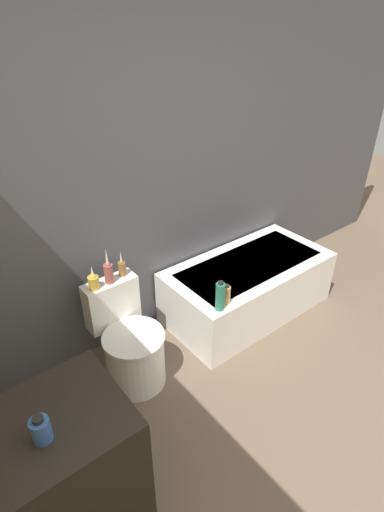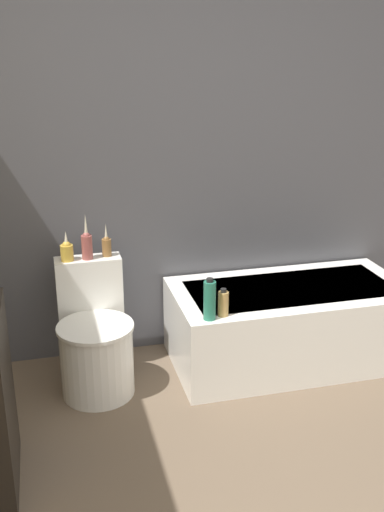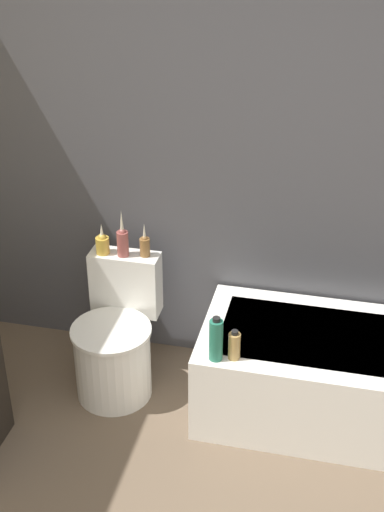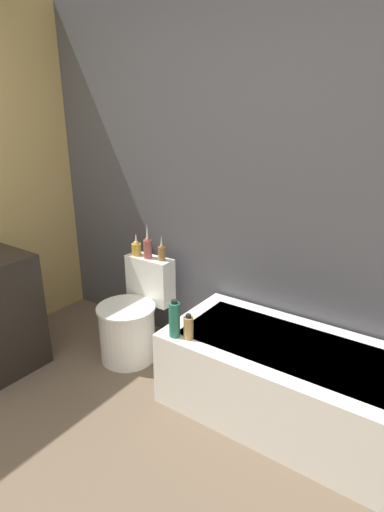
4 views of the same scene
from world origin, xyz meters
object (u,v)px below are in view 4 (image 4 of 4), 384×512
(toilet, at_px, (132,320))
(shampoo_bottle_short, at_px, (188,328))
(vase_bronze, at_px, (162,252))
(bathtub, at_px, (286,380))
(shampoo_bottle_tall, at_px, (174,319))
(vase_gold, at_px, (136,248))
(vase_silver, at_px, (148,247))

(toilet, xyz_separation_m, shampoo_bottle_short, (0.69, -0.23, 0.27))
(vase_bronze, height_order, shampoo_bottle_short, vase_bronze)
(bathtub, distance_m, shampoo_bottle_short, 0.67)
(toilet, distance_m, shampoo_bottle_tall, 0.72)
(bathtub, relative_size, vase_bronze, 7.46)
(bathtub, bearing_deg, toilet, -178.13)
(vase_gold, bearing_deg, toilet, -60.60)
(bathtub, xyz_separation_m, toilet, (-1.20, -0.04, 0.04))
(vase_silver, bearing_deg, shampoo_bottle_tall, -37.61)
(bathtub, height_order, shampoo_bottle_tall, shampoo_bottle_tall)
(shampoo_bottle_tall, height_order, shampoo_bottle_short, shampoo_bottle_tall)
(vase_silver, distance_m, vase_bronze, 0.12)
(shampoo_bottle_tall, bearing_deg, vase_gold, 147.11)
(bathtub, distance_m, vase_gold, 1.43)
(toilet, relative_size, vase_gold, 4.11)
(bathtub, distance_m, vase_silver, 1.34)
(shampoo_bottle_tall, bearing_deg, toilet, 156.64)
(bathtub, relative_size, toilet, 2.00)
(shampoo_bottle_short, bearing_deg, shampoo_bottle_tall, -163.68)
(vase_gold, height_order, shampoo_bottle_short, vase_gold)
(toilet, height_order, shampoo_bottle_short, toilet)
(vase_bronze, relative_size, shampoo_bottle_tall, 0.82)
(shampoo_bottle_short, bearing_deg, vase_bronze, 141.01)
(vase_bronze, height_order, shampoo_bottle_tall, vase_bronze)
(vase_bronze, xyz_separation_m, shampoo_bottle_short, (0.57, -0.46, -0.23))
(vase_gold, distance_m, vase_bronze, 0.23)
(vase_bronze, relative_size, shampoo_bottle_short, 1.22)
(vase_silver, height_order, vase_bronze, vase_silver)
(toilet, xyz_separation_m, vase_silver, (-0.00, 0.20, 0.53))
(vase_bronze, bearing_deg, toilet, -116.70)
(toilet, xyz_separation_m, vase_bronze, (0.11, 0.23, 0.50))
(bathtub, height_order, vase_silver, vase_silver)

